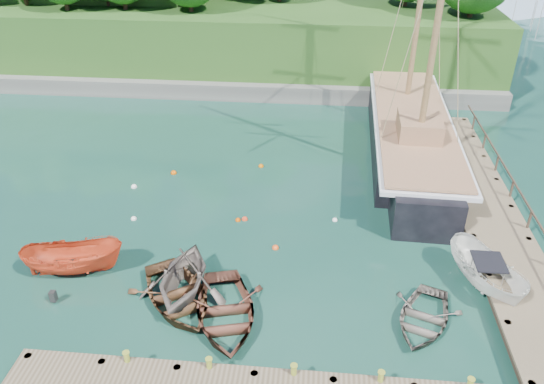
{
  "coord_description": "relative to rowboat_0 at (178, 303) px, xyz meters",
  "views": [
    {
      "loc": [
        2.46,
        -17.78,
        15.6
      ],
      "look_at": [
        0.27,
        4.89,
        2.0
      ],
      "focal_mm": 35.0,
      "sensor_mm": 36.0,
      "label": 1
    }
  ],
  "objects": [
    {
      "name": "cabin_boat_white",
      "position": [
        13.15,
        2.29,
        0.0
      ],
      "size": [
        3.38,
        4.98,
        1.8
      ],
      "primitive_type": "imported",
      "rotation": [
        0.0,
        0.0,
        0.39
      ],
      "color": "white",
      "rests_on": "ground"
    },
    {
      "name": "mooring_buoy_5",
      "position": [
        2.11,
        12.58,
        0.0
      ],
      "size": [
        0.32,
        0.32,
        0.32
      ],
      "primitive_type": "sphere",
      "color": "#DF6600",
      "rests_on": "ground"
    },
    {
      "name": "rowboat_3",
      "position": [
        10.15,
        -0.23,
        0.0
      ],
      "size": [
        4.06,
        4.71,
        0.82
      ],
      "primitive_type": "imported",
      "rotation": [
        0.0,
        0.0,
        -0.37
      ],
      "color": "#5C554D",
      "rests_on": "ground"
    },
    {
      "name": "mooring_buoy_3",
      "position": [
        6.68,
        6.96,
        0.0
      ],
      "size": [
        0.28,
        0.28,
        0.28
      ],
      "primitive_type": "sphere",
      "color": "white",
      "rests_on": "ground"
    },
    {
      "name": "mooring_buoy_6",
      "position": [
        -4.97,
        9.32,
        0.0
      ],
      "size": [
        0.35,
        0.35,
        0.35
      ],
      "primitive_type": "sphere",
      "color": "white",
      "rests_on": "ground"
    },
    {
      "name": "dock_east",
      "position": [
        14.65,
        8.34,
        0.43
      ],
      "size": [
        3.2,
        24.0,
        1.1
      ],
      "color": "brown",
      "rests_on": "ground"
    },
    {
      "name": "motorboat_orange",
      "position": [
        -5.14,
        1.54,
        0.0
      ],
      "size": [
        4.79,
        2.48,
        1.76
      ],
      "primitive_type": "imported",
      "rotation": [
        0.0,
        0.0,
        1.74
      ],
      "color": "#D04220",
      "rests_on": "ground"
    },
    {
      "name": "ground",
      "position": [
        3.15,
        1.34,
        0.0
      ],
      "size": [
        160.0,
        160.0,
        0.0
      ],
      "primitive_type": "plane",
      "color": "#13382F",
      "rests_on": "ground"
    },
    {
      "name": "mooring_buoy_1",
      "position": [
        1.59,
        6.46,
        0.0
      ],
      "size": [
        0.28,
        0.28,
        0.28
      ],
      "primitive_type": "sphere",
      "color": "#D34900",
      "rests_on": "ground"
    },
    {
      "name": "mooring_buoy_4",
      "position": [
        -3.1,
        11.19,
        0.0
      ],
      "size": [
        0.36,
        0.36,
        0.36
      ],
      "primitive_type": "sphere",
      "color": "#D95400",
      "rests_on": "ground"
    },
    {
      "name": "rowboat_1",
      "position": [
        0.16,
        0.56,
        0.0
      ],
      "size": [
        3.94,
        4.53,
        2.34
      ],
      "primitive_type": "imported",
      "rotation": [
        0.0,
        0.0,
        -0.03
      ],
      "color": "#645952",
      "rests_on": "ground"
    },
    {
      "name": "rowboat_0",
      "position": [
        0.0,
        0.0,
        0.0
      ],
      "size": [
        5.6,
        5.99,
        1.01
      ],
      "primitive_type": "imported",
      "rotation": [
        0.0,
        0.0,
        0.59
      ],
      "color": "brown",
      "rests_on": "ground"
    },
    {
      "name": "mooring_buoy_0",
      "position": [
        -3.91,
        6.05,
        0.0
      ],
      "size": [
        0.31,
        0.31,
        0.31
      ],
      "primitive_type": "sphere",
      "color": "white",
      "rests_on": "ground"
    },
    {
      "name": "bollard_0",
      "position": [
        -0.85,
        -3.76,
        0.0
      ],
      "size": [
        0.26,
        0.26,
        0.45
      ],
      "primitive_type": "cylinder",
      "color": "olive",
      "rests_on": "ground"
    },
    {
      "name": "bollard_1",
      "position": [
        2.15,
        -3.76,
        0.0
      ],
      "size": [
        0.26,
        0.26,
        0.45
      ],
      "primitive_type": "cylinder",
      "color": "olive",
      "rests_on": "ground"
    },
    {
      "name": "mooring_buoy_7",
      "position": [
        3.78,
        4.24,
        0.0
      ],
      "size": [
        0.34,
        0.34,
        0.34
      ],
      "primitive_type": "sphere",
      "color": "#F15319",
      "rests_on": "ground"
    },
    {
      "name": "rowboat_2",
      "position": [
        2.17,
        -0.79,
        0.0
      ],
      "size": [
        4.73,
        5.76,
        1.04
      ],
      "primitive_type": "imported",
      "rotation": [
        0.0,
        0.0,
        0.25
      ],
      "color": "#522D20",
      "rests_on": "ground"
    },
    {
      "name": "headland",
      "position": [
        -9.73,
        32.71,
        5.54
      ],
      "size": [
        51.0,
        19.31,
        12.9
      ],
      "color": "#474744",
      "rests_on": "ground"
    },
    {
      "name": "mooring_buoy_2",
      "position": [
        1.93,
        6.59,
        0.0
      ],
      "size": [
        0.32,
        0.32,
        0.32
      ],
      "primitive_type": "sphere",
      "color": "red",
      "rests_on": "ground"
    },
    {
      "name": "schooner",
      "position": [
        11.51,
        15.69,
        1.09
      ],
      "size": [
        5.57,
        26.95,
        19.64
      ],
      "rotation": [
        0.0,
        0.0,
        -0.04
      ],
      "color": "black",
      "rests_on": "ground"
    }
  ]
}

